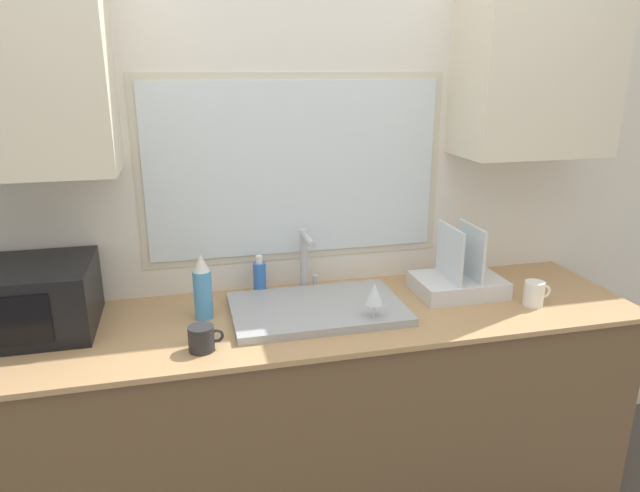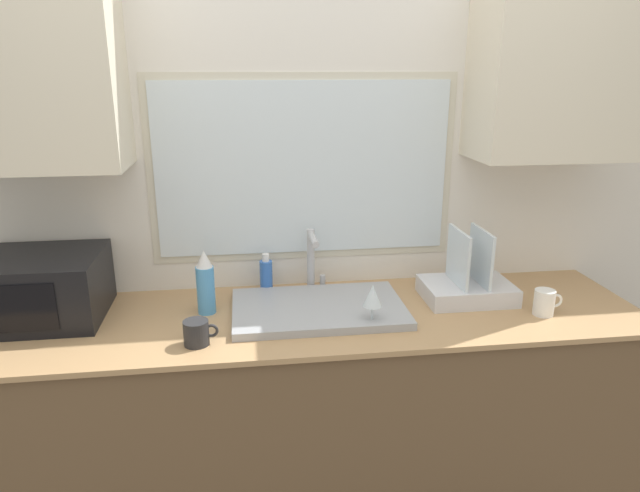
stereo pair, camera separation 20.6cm
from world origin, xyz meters
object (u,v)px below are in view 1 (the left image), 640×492
at_px(dish_rack, 458,280).
at_px(spray_bottle, 203,288).
at_px(soap_bottle, 260,278).
at_px(wine_glass, 374,295).
at_px(mug_near_sink, 202,338).
at_px(faucet, 306,256).
at_px(microwave, 29,299).

relative_size(dish_rack, spray_bottle, 1.41).
distance_m(soap_bottle, wine_glass, 0.53).
height_order(soap_bottle, wine_glass, soap_bottle).
height_order(dish_rack, mug_near_sink, dish_rack).
height_order(faucet, soap_bottle, faucet).
bearing_deg(mug_near_sink, faucet, 43.52).
bearing_deg(microwave, mug_near_sink, -27.26).
bearing_deg(mug_near_sink, spray_bottle, 85.80).
relative_size(mug_near_sink, wine_glass, 0.73).
distance_m(faucet, soap_bottle, 0.21).
distance_m(microwave, wine_glass, 1.22).
height_order(faucet, mug_near_sink, faucet).
relative_size(faucet, soap_bottle, 1.56).
distance_m(dish_rack, spray_bottle, 1.04).
relative_size(microwave, spray_bottle, 1.75).
relative_size(microwave, wine_glass, 2.71).
xyz_separation_m(dish_rack, spray_bottle, (-1.04, 0.01, 0.06)).
distance_m(mug_near_sink, wine_glass, 0.62).
height_order(faucet, wine_glass, faucet).
xyz_separation_m(microwave, dish_rack, (1.63, -0.04, -0.06)).
xyz_separation_m(microwave, wine_glass, (1.20, -0.24, -0.01)).
xyz_separation_m(microwave, spray_bottle, (0.60, -0.04, -0.00)).
height_order(microwave, soap_bottle, microwave).
xyz_separation_m(faucet, mug_near_sink, (-0.45, -0.42, -0.11)).
height_order(dish_rack, wine_glass, dish_rack).
distance_m(spray_bottle, soap_bottle, 0.30).
xyz_separation_m(faucet, wine_glass, (0.17, -0.37, -0.04)).
bearing_deg(soap_bottle, wine_glass, -46.71).
bearing_deg(spray_bottle, faucet, 20.71).
distance_m(spray_bottle, wine_glass, 0.63).
bearing_deg(dish_rack, microwave, 178.55).
height_order(microwave, dish_rack, dish_rack).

